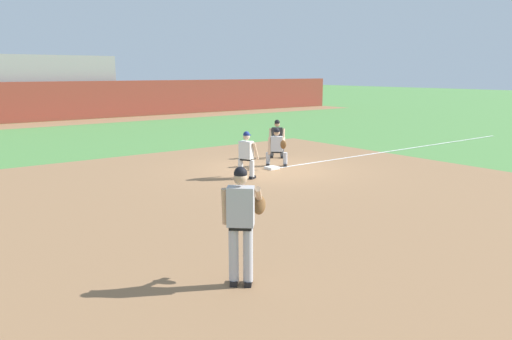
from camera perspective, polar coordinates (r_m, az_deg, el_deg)
The scene contains 12 objects.
ground_plane at distance 16.84m, azimuth 1.83°, elevation 0.10°, with size 160.00×160.00×0.00m, color #518942.
infield_dirt_patch at distance 12.28m, azimuth 0.72°, elevation -4.07°, with size 18.00×18.00×0.01m, color #936B47.
warning_track_strip at distance 34.58m, azimuth -19.69°, elevation 5.16°, with size 48.00×3.20×0.01m, color #936B47.
foul_line_stripe at distance 22.13m, azimuth 16.68°, elevation 2.32°, with size 14.62×0.10×0.00m, color white.
first_base_bag at distance 16.83m, azimuth 1.83°, elevation 0.25°, with size 0.38×0.38×0.09m, color white.
baseball at distance 12.68m, azimuth 0.77°, elevation -3.42°, with size 0.07×0.07×0.07m, color white.
pitcher at distance 7.54m, azimuth -1.61°, elevation -5.59°, with size 0.85×0.55×1.86m.
first_baseman at distance 17.21m, azimuth 2.44°, elevation 2.81°, with size 0.71×1.09×1.34m.
baserunner at distance 15.24m, azimuth -1.10°, elevation 1.96°, with size 0.59×0.67×1.46m.
umpire at distance 18.94m, azimuth 2.42°, elevation 3.76°, with size 0.68×0.67×1.46m.
outfield_wall at distance 36.39m, azimuth -20.80°, elevation 7.40°, with size 48.00×0.50×2.60m.
stadium_seating_block at distance 38.73m, azimuth -21.97°, elevation 8.85°, with size 7.72×3.35×4.35m.
Camera 1 is at (-10.46, -12.80, 3.23)m, focal length 35.00 mm.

